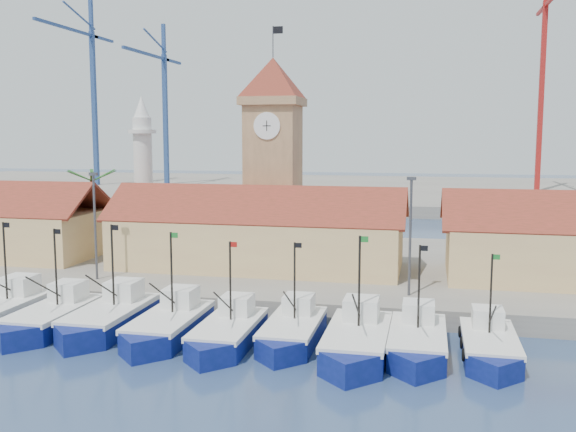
# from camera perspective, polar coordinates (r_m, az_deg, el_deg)

# --- Properties ---
(ground) EXTENTS (400.00, 400.00, 0.00)m
(ground) POSITION_cam_1_polar(r_m,az_deg,el_deg) (41.82, -9.91, -11.89)
(ground) COLOR navy
(ground) RESTS_ON ground
(quay) EXTENTS (140.00, 32.00, 1.50)m
(quay) POSITION_cam_1_polar(r_m,az_deg,el_deg) (63.70, -1.72, -4.45)
(quay) COLOR gray
(quay) RESTS_ON ground
(terminal) EXTENTS (240.00, 80.00, 2.00)m
(terminal) POSITION_cam_1_polar(r_m,az_deg,el_deg) (147.84, 6.42, 2.24)
(terminal) COLOR gray
(terminal) RESTS_ON ground
(boat_1) EXTENTS (3.75, 10.27, 7.77)m
(boat_1) POSITION_cam_1_polar(r_m,az_deg,el_deg) (51.29, -24.26, -7.90)
(boat_1) COLOR #0B1956
(boat_1) RESTS_ON ground
(boat_2) EXTENTS (3.61, 9.89, 7.48)m
(boat_2) POSITION_cam_1_polar(r_m,az_deg,el_deg) (48.47, -20.34, -8.61)
(boat_2) COLOR #0B1956
(boat_2) RESTS_ON ground
(boat_3) EXTENTS (3.78, 10.35, 7.83)m
(boat_3) POSITION_cam_1_polar(r_m,az_deg,el_deg) (46.92, -15.71, -8.90)
(boat_3) COLOR #0B1956
(boat_3) RESTS_ON ground
(boat_4) EXTENTS (3.64, 9.96, 7.54)m
(boat_4) POSITION_cam_1_polar(r_m,az_deg,el_deg) (44.38, -10.67, -9.72)
(boat_4) COLOR #0B1956
(boat_4) RESTS_ON ground
(boat_5) EXTENTS (3.44, 9.41, 7.12)m
(boat_5) POSITION_cam_1_polar(r_m,az_deg,el_deg) (42.46, -5.45, -10.47)
(boat_5) COLOR #0B1956
(boat_5) RESTS_ON ground
(boat_6) EXTENTS (3.38, 9.25, 7.00)m
(boat_6) POSITION_cam_1_polar(r_m,az_deg,el_deg) (42.63, 0.35, -10.38)
(boat_6) COLOR #0B1956
(boat_6) RESTS_ON ground
(boat_7) EXTENTS (3.78, 10.36, 7.84)m
(boat_7) POSITION_cam_1_polar(r_m,az_deg,el_deg) (40.58, 6.13, -11.22)
(boat_7) COLOR #0B1956
(boat_7) RESTS_ON ground
(boat_8) EXTENTS (3.48, 9.53, 7.21)m
(boat_8) POSITION_cam_1_polar(r_m,az_deg,el_deg) (41.29, 11.43, -11.08)
(boat_8) COLOR #0B1956
(boat_8) RESTS_ON ground
(boat_9) EXTENTS (3.26, 8.94, 6.77)m
(boat_9) POSITION_cam_1_polar(r_m,az_deg,el_deg) (41.71, 17.52, -11.16)
(boat_9) COLOR #0B1956
(boat_9) RESTS_ON ground
(hall_center) EXTENTS (27.04, 10.13, 7.61)m
(hall_center) POSITION_cam_1_polar(r_m,az_deg,el_deg) (59.31, -2.67, -2.15)
(hall_center) COLOR #DDBB79
(hall_center) RESTS_ON quay
(clock_tower) EXTENTS (5.80, 5.80, 22.70)m
(clock_tower) POSITION_cam_1_polar(r_m,az_deg,el_deg) (64.36, -1.32, 5.72)
(clock_tower) COLOR tan
(clock_tower) RESTS_ON quay
(minaret) EXTENTS (3.00, 3.00, 16.30)m
(minaret) POSITION_cam_1_polar(r_m,az_deg,el_deg) (71.34, -12.74, 3.90)
(minaret) COLOR silver
(minaret) RESTS_ON quay
(palm_tree) EXTENTS (5.60, 5.03, 8.39)m
(palm_tree) POSITION_cam_1_polar(r_m,az_deg,el_deg) (72.13, -16.94, 1.02)
(palm_tree) COLOR brown
(palm_tree) RESTS_ON quay
(lamp_posts) EXTENTS (80.70, 0.25, 9.03)m
(lamp_posts) POSITION_cam_1_polar(r_m,az_deg,el_deg) (51.19, -4.46, -0.83)
(lamp_posts) COLOR #3F3F44
(lamp_posts) RESTS_ON quay
(crane_blue_far) EXTENTS (1.00, 32.34, 42.50)m
(crane_blue_far) POSITION_cam_1_polar(r_m,az_deg,el_deg) (157.64, -17.15, 11.21)
(crane_blue_far) COLOR navy
(crane_blue_far) RESTS_ON terminal
(crane_blue_near) EXTENTS (1.00, 30.96, 37.53)m
(crane_blue_near) POSITION_cam_1_polar(r_m,az_deg,el_deg) (156.19, -11.07, 10.38)
(crane_blue_near) COLOR navy
(crane_blue_near) RESTS_ON terminal
(crane_red_right) EXTENTS (1.00, 31.83, 45.63)m
(crane_red_right) POSITION_cam_1_polar(r_m,az_deg,el_deg) (142.72, 21.77, 12.15)
(crane_red_right) COLOR #A51C19
(crane_red_right) RESTS_ON terminal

